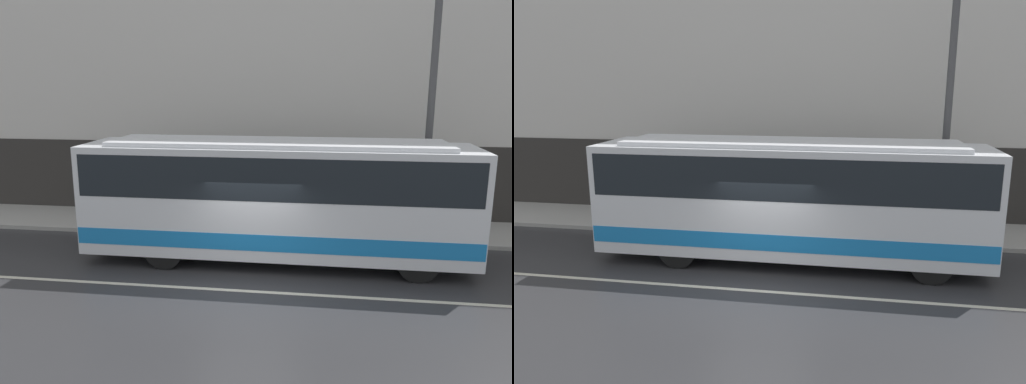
% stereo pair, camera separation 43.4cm
% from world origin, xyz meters
% --- Properties ---
extents(ground_plane, '(60.00, 60.00, 0.00)m').
position_xyz_m(ground_plane, '(0.00, 0.00, 0.00)').
color(ground_plane, '#2D2D30').
extents(sidewalk, '(60.00, 2.81, 0.13)m').
position_xyz_m(sidewalk, '(0.00, 5.41, 0.07)').
color(sidewalk, '#A09E99').
rests_on(sidewalk, ground_plane).
extents(building_facade, '(60.00, 0.35, 13.39)m').
position_xyz_m(building_facade, '(0.00, 6.96, 6.48)').
color(building_facade, silver).
rests_on(building_facade, ground_plane).
extents(lane_stripe, '(54.00, 0.14, 0.01)m').
position_xyz_m(lane_stripe, '(0.00, 0.00, 0.00)').
color(lane_stripe, beige).
rests_on(lane_stripe, ground_plane).
extents(transit_bus, '(10.74, 2.49, 3.45)m').
position_xyz_m(transit_bus, '(0.49, 2.28, 1.94)').
color(transit_bus, silver).
rests_on(transit_bus, ground_plane).
extents(utility_pole_near, '(0.22, 0.22, 7.47)m').
position_xyz_m(utility_pole_near, '(4.91, 4.41, 3.87)').
color(utility_pole_near, '#4C4C4F').
rests_on(utility_pole_near, sidewalk).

